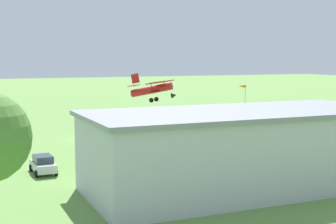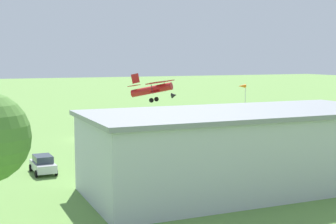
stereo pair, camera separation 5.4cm
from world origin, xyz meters
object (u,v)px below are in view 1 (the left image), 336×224
(biplane, at_px, (154,89))
(person_crossing_taxiway, at_px, (98,149))
(car_silver, at_px, (43,164))
(windsock, at_px, (242,89))
(hangar, at_px, (241,149))
(person_walking_on_apron, at_px, (243,147))

(biplane, xyz_separation_m, person_crossing_taxiway, (11.60, 12.91, -5.36))
(car_silver, relative_size, windsock, 0.65)
(car_silver, height_order, windsock, windsock)
(biplane, relative_size, person_crossing_taxiway, 4.25)
(car_silver, bearing_deg, hangar, 139.61)
(biplane, relative_size, windsock, 1.17)
(hangar, height_order, car_silver, hangar)
(hangar, distance_m, car_silver, 18.21)
(person_walking_on_apron, bearing_deg, windsock, -121.96)
(person_walking_on_apron, bearing_deg, car_silver, 1.98)
(biplane, relative_size, person_walking_on_apron, 4.67)
(biplane, distance_m, car_silver, 26.14)
(hangar, distance_m, windsock, 42.27)
(hangar, relative_size, car_silver, 6.29)
(car_silver, xyz_separation_m, windsock, (-36.34, -23.96, 4.61))
(car_silver, height_order, person_walking_on_apron, car_silver)
(hangar, relative_size, person_walking_on_apron, 16.26)
(windsock, bearing_deg, car_silver, 33.40)
(person_crossing_taxiway, xyz_separation_m, windsock, (-29.72, -18.90, 4.62))
(windsock, bearing_deg, hangar, 57.66)
(biplane, bearing_deg, hangar, 81.46)
(windsock, bearing_deg, person_walking_on_apron, 58.04)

